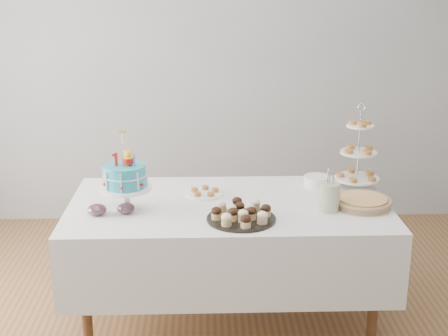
{
  "coord_description": "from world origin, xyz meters",
  "views": [
    {
      "loc": [
        -0.14,
        -3.22,
        2.1
      ],
      "look_at": [
        -0.03,
        0.3,
        0.99
      ],
      "focal_mm": 50.0,
      "sensor_mm": 36.0,
      "label": 1
    }
  ],
  "objects_px": {
    "pie": "(363,202)",
    "tiered_stand": "(359,153)",
    "cupcake_tray": "(241,213)",
    "plate_stack": "(317,181)",
    "pastry_plate": "(205,192)",
    "jam_bowl_b": "(97,210)",
    "utensil_pitcher": "(330,196)",
    "table": "(228,238)",
    "jam_bowl_a": "(126,208)",
    "birthday_cake": "(126,189)"
  },
  "relations": [
    {
      "from": "table",
      "to": "pie",
      "type": "height_order",
      "value": "pie"
    },
    {
      "from": "table",
      "to": "utensil_pitcher",
      "type": "xyz_separation_m",
      "value": [
        0.58,
        -0.14,
        0.32
      ]
    },
    {
      "from": "jam_bowl_a",
      "to": "utensil_pitcher",
      "type": "distance_m",
      "value": 1.18
    },
    {
      "from": "jam_bowl_a",
      "to": "jam_bowl_b",
      "type": "relative_size",
      "value": 0.94
    },
    {
      "from": "birthday_cake",
      "to": "plate_stack",
      "type": "xyz_separation_m",
      "value": [
        1.19,
        0.39,
        -0.09
      ]
    },
    {
      "from": "pie",
      "to": "cupcake_tray",
      "type": "bearing_deg",
      "value": -165.74
    },
    {
      "from": "table",
      "to": "pastry_plate",
      "type": "height_order",
      "value": "pastry_plate"
    },
    {
      "from": "table",
      "to": "pie",
      "type": "relative_size",
      "value": 5.55
    },
    {
      "from": "cupcake_tray",
      "to": "utensil_pitcher",
      "type": "bearing_deg",
      "value": 13.49
    },
    {
      "from": "tiered_stand",
      "to": "table",
      "type": "bearing_deg",
      "value": -162.47
    },
    {
      "from": "table",
      "to": "jam_bowl_a",
      "type": "bearing_deg",
      "value": -166.51
    },
    {
      "from": "pastry_plate",
      "to": "jam_bowl_a",
      "type": "relative_size",
      "value": 2.28
    },
    {
      "from": "utensil_pitcher",
      "to": "plate_stack",
      "type": "bearing_deg",
      "value": 79.92
    },
    {
      "from": "pastry_plate",
      "to": "jam_bowl_b",
      "type": "xyz_separation_m",
      "value": [
        -0.62,
        -0.32,
        0.02
      ]
    },
    {
      "from": "pastry_plate",
      "to": "jam_bowl_a",
      "type": "distance_m",
      "value": 0.54
    },
    {
      "from": "birthday_cake",
      "to": "jam_bowl_a",
      "type": "distance_m",
      "value": 0.11
    },
    {
      "from": "birthday_cake",
      "to": "cupcake_tray",
      "type": "relative_size",
      "value": 1.19
    },
    {
      "from": "tiered_stand",
      "to": "jam_bowl_a",
      "type": "xyz_separation_m",
      "value": [
        -1.44,
        -0.41,
        -0.2
      ]
    },
    {
      "from": "pastry_plate",
      "to": "utensil_pitcher",
      "type": "height_order",
      "value": "utensil_pitcher"
    },
    {
      "from": "tiered_stand",
      "to": "pastry_plate",
      "type": "xyz_separation_m",
      "value": [
        -0.98,
        -0.11,
        -0.22
      ]
    },
    {
      "from": "pie",
      "to": "tiered_stand",
      "type": "xyz_separation_m",
      "value": [
        0.05,
        0.35,
        0.2
      ]
    },
    {
      "from": "birthday_cake",
      "to": "jam_bowl_b",
      "type": "xyz_separation_m",
      "value": [
        -0.16,
        -0.08,
        -0.1
      ]
    },
    {
      "from": "table",
      "to": "pastry_plate",
      "type": "xyz_separation_m",
      "value": [
        -0.14,
        0.15,
        0.24
      ]
    },
    {
      "from": "cupcake_tray",
      "to": "jam_bowl_b",
      "type": "relative_size",
      "value": 3.57
    },
    {
      "from": "pastry_plate",
      "to": "utensil_pitcher",
      "type": "bearing_deg",
      "value": -22.39
    },
    {
      "from": "jam_bowl_a",
      "to": "tiered_stand",
      "type": "bearing_deg",
      "value": 15.87
    },
    {
      "from": "tiered_stand",
      "to": "pastry_plate",
      "type": "bearing_deg",
      "value": -173.55
    },
    {
      "from": "table",
      "to": "birthday_cake",
      "type": "bearing_deg",
      "value": -171.64
    },
    {
      "from": "cupcake_tray",
      "to": "plate_stack",
      "type": "relative_size",
      "value": 2.27
    },
    {
      "from": "utensil_pitcher",
      "to": "pie",
      "type": "bearing_deg",
      "value": 6.9
    },
    {
      "from": "cupcake_tray",
      "to": "plate_stack",
      "type": "height_order",
      "value": "cupcake_tray"
    },
    {
      "from": "tiered_stand",
      "to": "jam_bowl_a",
      "type": "relative_size",
      "value": 5.36
    },
    {
      "from": "jam_bowl_a",
      "to": "utensil_pitcher",
      "type": "relative_size",
      "value": 0.41
    },
    {
      "from": "utensil_pitcher",
      "to": "tiered_stand",
      "type": "bearing_deg",
      "value": 48.54
    },
    {
      "from": "pie",
      "to": "pastry_plate",
      "type": "distance_m",
      "value": 0.97
    },
    {
      "from": "table",
      "to": "pastry_plate",
      "type": "bearing_deg",
      "value": 132.89
    },
    {
      "from": "pastry_plate",
      "to": "table",
      "type": "bearing_deg",
      "value": -47.11
    },
    {
      "from": "birthday_cake",
      "to": "cupcake_tray",
      "type": "distance_m",
      "value": 0.69
    },
    {
      "from": "pie",
      "to": "jam_bowl_a",
      "type": "height_order",
      "value": "jam_bowl_a"
    },
    {
      "from": "cupcake_tray",
      "to": "pastry_plate",
      "type": "height_order",
      "value": "cupcake_tray"
    },
    {
      "from": "pie",
      "to": "plate_stack",
      "type": "relative_size",
      "value": 2.01
    },
    {
      "from": "table",
      "to": "birthday_cake",
      "type": "xyz_separation_m",
      "value": [
        -0.6,
        -0.09,
        0.35
      ]
    },
    {
      "from": "pie",
      "to": "jam_bowl_a",
      "type": "distance_m",
      "value": 1.39
    },
    {
      "from": "jam_bowl_b",
      "to": "utensil_pitcher",
      "type": "height_order",
      "value": "utensil_pitcher"
    },
    {
      "from": "table",
      "to": "jam_bowl_a",
      "type": "xyz_separation_m",
      "value": [
        -0.6,
        -0.14,
        0.26
      ]
    },
    {
      "from": "table",
      "to": "plate_stack",
      "type": "distance_m",
      "value": 0.71
    },
    {
      "from": "birthday_cake",
      "to": "pie",
      "type": "height_order",
      "value": "birthday_cake"
    },
    {
      "from": "tiered_stand",
      "to": "utensil_pitcher",
      "type": "height_order",
      "value": "tiered_stand"
    },
    {
      "from": "table",
      "to": "birthday_cake",
      "type": "distance_m",
      "value": 0.7
    },
    {
      "from": "pastry_plate",
      "to": "jam_bowl_b",
      "type": "height_order",
      "value": "jam_bowl_b"
    }
  ]
}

